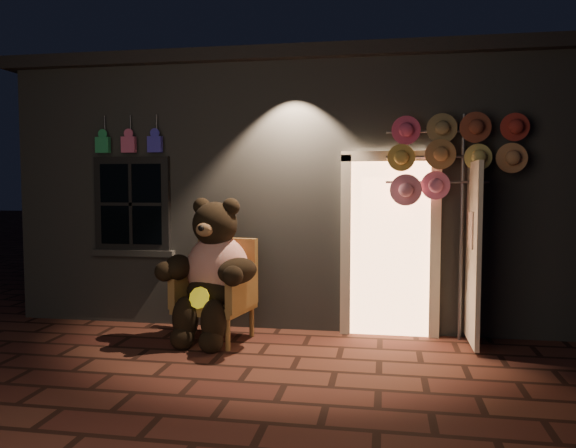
# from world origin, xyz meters

# --- Properties ---
(ground) EXTENTS (60.00, 60.00, 0.00)m
(ground) POSITION_xyz_m (0.00, 0.00, 0.00)
(ground) COLOR #582E21
(ground) RESTS_ON ground
(shop_building) EXTENTS (7.30, 5.95, 3.51)m
(shop_building) POSITION_xyz_m (0.00, 3.99, 1.74)
(shop_building) COLOR slate
(shop_building) RESTS_ON ground
(wicker_armchair) EXTENTS (0.92, 0.86, 1.16)m
(wicker_armchair) POSITION_xyz_m (-0.61, 0.95, 0.58)
(wicker_armchair) COLOR olive
(wicker_armchair) RESTS_ON ground
(teddy_bear) EXTENTS (1.18, 1.02, 1.66)m
(teddy_bear) POSITION_xyz_m (-0.63, 0.80, 0.81)
(teddy_bear) COLOR #B42A13
(teddy_bear) RESTS_ON ground
(hat_rack) EXTENTS (1.52, 0.22, 2.62)m
(hat_rack) POSITION_xyz_m (2.00, 1.28, 2.15)
(hat_rack) COLOR #59595E
(hat_rack) RESTS_ON ground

